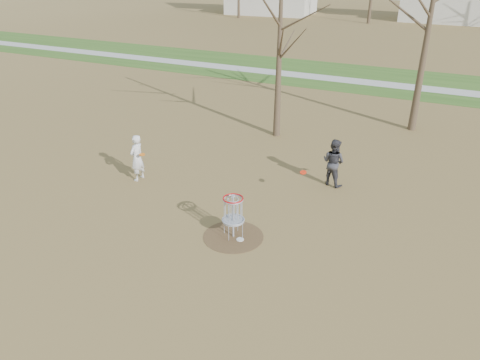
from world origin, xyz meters
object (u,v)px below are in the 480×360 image
Objects in this scene: player_standing at (137,158)px; disc_grounded at (240,239)px; disc_golf_basket at (233,210)px; player_throwing at (333,162)px.

player_standing is 7.89× the size of disc_grounded.
disc_golf_basket reaches higher than disc_grounded.
player_standing is 1.29× the size of disc_golf_basket.
disc_grounded is (-1.41, -4.74, -0.85)m from player_throwing.
disc_grounded is 0.16× the size of disc_golf_basket.
player_throwing reaches higher than disc_grounded.
player_standing is at bearing 158.27° from disc_grounded.
disc_golf_basket is at bearing 163.11° from disc_grounded.
player_standing is 7.07m from player_throwing.
player_throwing reaches higher than disc_golf_basket.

